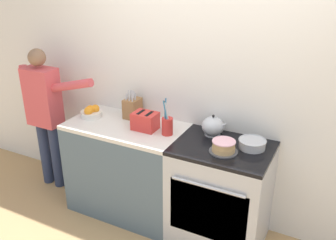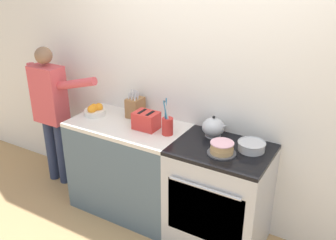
{
  "view_description": "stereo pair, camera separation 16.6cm",
  "coord_description": "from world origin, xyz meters",
  "px_view_note": "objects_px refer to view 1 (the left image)",
  "views": [
    {
      "loc": [
        1.08,
        -2.27,
        2.32
      ],
      "look_at": [
        -0.21,
        0.27,
        1.06
      ],
      "focal_mm": 40.0,
      "sensor_mm": 36.0,
      "label": 1
    },
    {
      "loc": [
        1.23,
        -2.19,
        2.32
      ],
      "look_at": [
        -0.21,
        0.27,
        1.06
      ],
      "focal_mm": 40.0,
      "sensor_mm": 36.0,
      "label": 2
    }
  ],
  "objects_px": {
    "layer_cake": "(224,147)",
    "utensil_crock": "(167,125)",
    "stove_range": "(220,194)",
    "tea_kettle": "(213,126)",
    "toaster": "(145,121)",
    "person_baker": "(45,109)",
    "knife_block": "(132,108)",
    "fruit_bowl": "(91,112)",
    "mixing_bowl": "(252,144)"
  },
  "relations": [
    {
      "from": "tea_kettle",
      "to": "fruit_bowl",
      "type": "height_order",
      "value": "tea_kettle"
    },
    {
      "from": "person_baker",
      "to": "mixing_bowl",
      "type": "bearing_deg",
      "value": -4.39
    },
    {
      "from": "stove_range",
      "to": "knife_block",
      "type": "xyz_separation_m",
      "value": [
        -0.96,
        0.18,
        0.55
      ]
    },
    {
      "from": "stove_range",
      "to": "fruit_bowl",
      "type": "height_order",
      "value": "fruit_bowl"
    },
    {
      "from": "stove_range",
      "to": "fruit_bowl",
      "type": "relative_size",
      "value": 4.48
    },
    {
      "from": "mixing_bowl",
      "to": "fruit_bowl",
      "type": "distance_m",
      "value": 1.53
    },
    {
      "from": "mixing_bowl",
      "to": "person_baker",
      "type": "height_order",
      "value": "person_baker"
    },
    {
      "from": "utensil_crock",
      "to": "knife_block",
      "type": "bearing_deg",
      "value": 158.46
    },
    {
      "from": "tea_kettle",
      "to": "toaster",
      "type": "relative_size",
      "value": 1.02
    },
    {
      "from": "knife_block",
      "to": "layer_cake",
      "type": "bearing_deg",
      "value": -14.82
    },
    {
      "from": "layer_cake",
      "to": "knife_block",
      "type": "distance_m",
      "value": 1.03
    },
    {
      "from": "utensil_crock",
      "to": "toaster",
      "type": "xyz_separation_m",
      "value": [
        -0.22,
        0.01,
        -0.01
      ]
    },
    {
      "from": "stove_range",
      "to": "tea_kettle",
      "type": "bearing_deg",
      "value": 132.02
    },
    {
      "from": "tea_kettle",
      "to": "utensil_crock",
      "type": "height_order",
      "value": "utensil_crock"
    },
    {
      "from": "mixing_bowl",
      "to": "fruit_bowl",
      "type": "bearing_deg",
      "value": -177.43
    },
    {
      "from": "layer_cake",
      "to": "fruit_bowl",
      "type": "height_order",
      "value": "fruit_bowl"
    },
    {
      "from": "knife_block",
      "to": "toaster",
      "type": "distance_m",
      "value": 0.29
    },
    {
      "from": "toaster",
      "to": "knife_block",
      "type": "bearing_deg",
      "value": 144.09
    },
    {
      "from": "utensil_crock",
      "to": "mixing_bowl",
      "type": "bearing_deg",
      "value": 6.7
    },
    {
      "from": "stove_range",
      "to": "layer_cake",
      "type": "height_order",
      "value": "layer_cake"
    },
    {
      "from": "mixing_bowl",
      "to": "person_baker",
      "type": "relative_size",
      "value": 0.15
    },
    {
      "from": "tea_kettle",
      "to": "mixing_bowl",
      "type": "xyz_separation_m",
      "value": [
        0.36,
        -0.08,
        -0.04
      ]
    },
    {
      "from": "tea_kettle",
      "to": "utensil_crock",
      "type": "bearing_deg",
      "value": -154.44
    },
    {
      "from": "stove_range",
      "to": "knife_block",
      "type": "height_order",
      "value": "knife_block"
    },
    {
      "from": "layer_cake",
      "to": "utensil_crock",
      "type": "relative_size",
      "value": 0.7
    },
    {
      "from": "layer_cake",
      "to": "tea_kettle",
      "type": "distance_m",
      "value": 0.31
    },
    {
      "from": "knife_block",
      "to": "utensil_crock",
      "type": "xyz_separation_m",
      "value": [
        0.46,
        -0.18,
        -0.01
      ]
    },
    {
      "from": "toaster",
      "to": "person_baker",
      "type": "bearing_deg",
      "value": -179.73
    },
    {
      "from": "knife_block",
      "to": "utensil_crock",
      "type": "bearing_deg",
      "value": -21.54
    },
    {
      "from": "mixing_bowl",
      "to": "layer_cake",
      "type": "bearing_deg",
      "value": -137.39
    },
    {
      "from": "knife_block",
      "to": "fruit_bowl",
      "type": "bearing_deg",
      "value": -155.0
    },
    {
      "from": "layer_cake",
      "to": "knife_block",
      "type": "height_order",
      "value": "knife_block"
    },
    {
      "from": "fruit_bowl",
      "to": "person_baker",
      "type": "bearing_deg",
      "value": -178.84
    },
    {
      "from": "utensil_crock",
      "to": "layer_cake",
      "type": "bearing_deg",
      "value": -8.7
    },
    {
      "from": "layer_cake",
      "to": "utensil_crock",
      "type": "distance_m",
      "value": 0.54
    },
    {
      "from": "tea_kettle",
      "to": "person_baker",
      "type": "height_order",
      "value": "person_baker"
    },
    {
      "from": "mixing_bowl",
      "to": "toaster",
      "type": "distance_m",
      "value": 0.94
    },
    {
      "from": "stove_range",
      "to": "person_baker",
      "type": "height_order",
      "value": "person_baker"
    },
    {
      "from": "mixing_bowl",
      "to": "knife_block",
      "type": "bearing_deg",
      "value": 175.27
    },
    {
      "from": "utensil_crock",
      "to": "fruit_bowl",
      "type": "height_order",
      "value": "utensil_crock"
    },
    {
      "from": "tea_kettle",
      "to": "toaster",
      "type": "distance_m",
      "value": 0.59
    },
    {
      "from": "stove_range",
      "to": "toaster",
      "type": "bearing_deg",
      "value": 179.14
    },
    {
      "from": "knife_block",
      "to": "utensil_crock",
      "type": "distance_m",
      "value": 0.49
    },
    {
      "from": "stove_range",
      "to": "toaster",
      "type": "distance_m",
      "value": 0.9
    },
    {
      "from": "utensil_crock",
      "to": "tea_kettle",
      "type": "bearing_deg",
      "value": 25.56
    },
    {
      "from": "mixing_bowl",
      "to": "utensil_crock",
      "type": "relative_size",
      "value": 0.69
    },
    {
      "from": "stove_range",
      "to": "utensil_crock",
      "type": "relative_size",
      "value": 2.85
    },
    {
      "from": "stove_range",
      "to": "layer_cake",
      "type": "relative_size",
      "value": 4.05
    },
    {
      "from": "fruit_bowl",
      "to": "toaster",
      "type": "bearing_deg",
      "value": -0.62
    },
    {
      "from": "utensil_crock",
      "to": "person_baker",
      "type": "distance_m",
      "value": 1.4
    }
  ]
}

